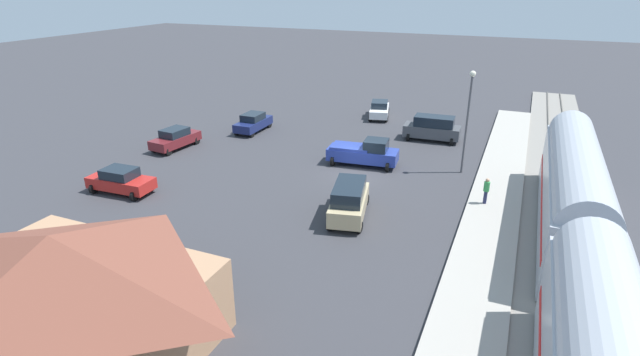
% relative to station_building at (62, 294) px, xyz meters
% --- Properties ---
extents(ground_plane, '(200.00, 200.00, 0.00)m').
position_rel_station_building_xyz_m(ground_plane, '(-4.00, -22.00, -2.68)').
color(ground_plane, '#38383D').
extents(railway_track, '(4.80, 70.00, 0.30)m').
position_rel_station_building_xyz_m(railway_track, '(-18.00, -22.00, -2.58)').
color(railway_track, gray).
rests_on(railway_track, ground).
extents(platform, '(3.20, 46.00, 0.30)m').
position_rel_station_building_xyz_m(platform, '(-14.00, -22.00, -2.53)').
color(platform, '#A8A399').
rests_on(platform, ground).
extents(station_building, '(10.75, 8.48, 5.14)m').
position_rel_station_building_xyz_m(station_building, '(0.00, 0.00, 0.00)').
color(station_building, tan).
rests_on(station_building, ground).
extents(pedestrian_on_platform, '(0.36, 0.36, 1.71)m').
position_rel_station_building_xyz_m(pedestrian_on_platform, '(-13.42, -19.75, -1.40)').
color(pedestrian_on_platform, '#23284C').
rests_on(pedestrian_on_platform, platform).
extents(pickup_blue, '(5.57, 2.91, 2.14)m').
position_rel_station_building_xyz_m(pickup_blue, '(-3.94, -24.01, -1.65)').
color(pickup_blue, '#283D9E').
rests_on(pickup_blue, ground).
extents(sedan_navy, '(1.89, 4.52, 1.74)m').
position_rel_station_building_xyz_m(sedan_navy, '(8.59, -28.49, -1.80)').
color(sedan_navy, navy).
rests_on(sedan_navy, ground).
extents(sedan_red, '(4.58, 2.44, 1.74)m').
position_rel_station_building_xyz_m(sedan_red, '(9.54, -12.52, -1.80)').
color(sedan_red, red).
rests_on(sedan_red, ground).
extents(suv_charcoal, '(4.99, 2.58, 2.22)m').
position_rel_station_building_xyz_m(suv_charcoal, '(-7.59, -32.39, -1.53)').
color(suv_charcoal, '#47494F').
rests_on(suv_charcoal, ground).
extents(sedan_white, '(2.88, 4.81, 1.74)m').
position_rel_station_building_xyz_m(sedan_white, '(-1.00, -37.98, -1.80)').
color(sedan_white, white).
rests_on(sedan_white, ground).
extents(suv_tan, '(2.97, 5.21, 2.22)m').
position_rel_station_building_xyz_m(suv_tan, '(-5.94, -15.10, -1.53)').
color(suv_tan, '#C6B284').
rests_on(suv_tan, ground).
extents(sedan_maroon, '(2.27, 4.66, 1.74)m').
position_rel_station_building_xyz_m(sedan_maroon, '(12.17, -21.55, -1.80)').
color(sedan_maroon, maroon).
rests_on(sedan_maroon, ground).
extents(light_pole_near_platform, '(0.44, 0.44, 7.60)m').
position_rel_station_building_xyz_m(light_pole_near_platform, '(-11.20, -25.38, 2.12)').
color(light_pole_near_platform, '#515156').
rests_on(light_pole_near_platform, ground).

